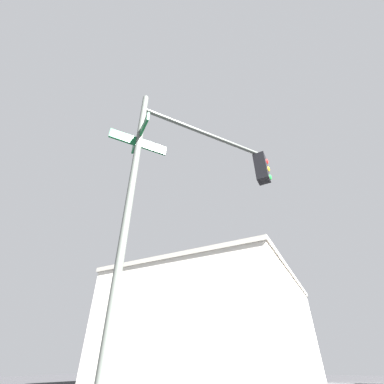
{
  "coord_description": "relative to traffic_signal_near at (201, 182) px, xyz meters",
  "views": [
    {
      "loc": [
        -4.59,
        -9.85,
        1.57
      ],
      "look_at": [
        -6.11,
        -6.98,
        3.77
      ],
      "focal_mm": 24.11,
      "sensor_mm": 36.0,
      "label": 1
    }
  ],
  "objects": [
    {
      "name": "building_stucco",
      "position": [
        -9.79,
        24.57,
        0.15
      ],
      "size": [
        16.63,
        21.22,
        9.48
      ],
      "color": "silver",
      "rests_on": "ground_plane"
    },
    {
      "name": "traffic_signal_near",
      "position": [
        0.0,
        0.0,
        0.0
      ],
      "size": [
        2.36,
        3.18,
        6.46
      ],
      "color": "#474C47",
      "rests_on": "ground_plane"
    }
  ]
}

